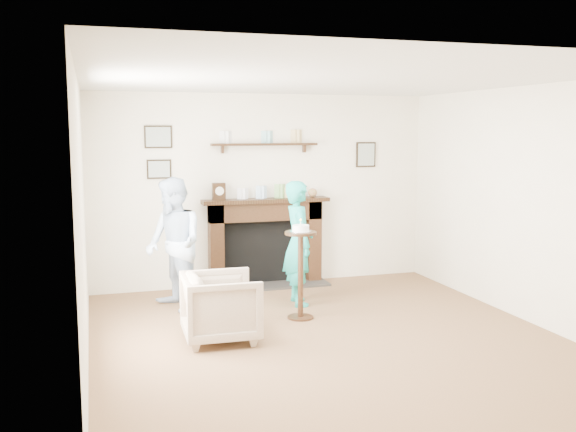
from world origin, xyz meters
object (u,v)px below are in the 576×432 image
object	(u,v)px
pedestal_table	(301,257)
woman	(298,304)
man	(176,309)
armchair	(221,340)

from	to	relation	value
pedestal_table	woman	bearing A→B (deg)	74.21
man	pedestal_table	distance (m)	1.61
woman	pedestal_table	size ratio (longest dim) A/B	1.33
man	pedestal_table	size ratio (longest dim) A/B	1.38
armchair	man	distance (m)	1.24
pedestal_table	armchair	bearing A→B (deg)	-154.45
man	woman	world-z (taller)	man
armchair	woman	xyz separation A→B (m)	(1.13, 1.03, 0.00)
woman	armchair	bearing A→B (deg)	135.65
armchair	man	bearing A→B (deg)	15.50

